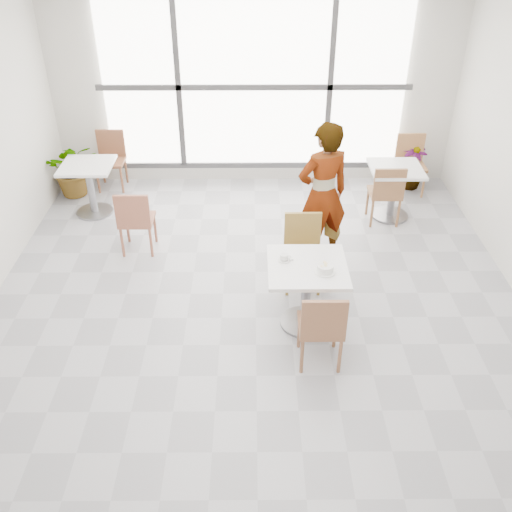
{
  "coord_description": "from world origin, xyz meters",
  "views": [
    {
      "loc": [
        -0.03,
        -4.77,
        3.93
      ],
      "look_at": [
        0.0,
        -0.3,
        1.0
      ],
      "focal_mm": 39.6,
      "sensor_mm": 36.0,
      "label": 1
    }
  ],
  "objects_px": {
    "coffee_cup": "(285,258)",
    "bg_chair_right_far": "(410,160)",
    "bg_table_right": "(394,185)",
    "bg_chair_left_near": "(135,218)",
    "oatmeal_bowl": "(325,268)",
    "plant_right": "(412,165)",
    "chair_far": "(303,246)",
    "main_table": "(306,284)",
    "bg_chair_right_near": "(386,191)",
    "chair_near": "(322,326)",
    "plant_left": "(74,169)",
    "bg_table_left": "(90,182)",
    "person": "(323,195)",
    "bg_chair_left_far": "(111,155)"
  },
  "relations": [
    {
      "from": "coffee_cup",
      "to": "bg_table_right",
      "type": "xyz_separation_m",
      "value": [
        1.63,
        2.26,
        -0.29
      ]
    },
    {
      "from": "chair_far",
      "to": "bg_table_right",
      "type": "relative_size",
      "value": 1.16
    },
    {
      "from": "main_table",
      "to": "oatmeal_bowl",
      "type": "relative_size",
      "value": 3.81
    },
    {
      "from": "oatmeal_bowl",
      "to": "person",
      "type": "distance_m",
      "value": 1.4
    },
    {
      "from": "chair_near",
      "to": "plant_left",
      "type": "height_order",
      "value": "chair_near"
    },
    {
      "from": "coffee_cup",
      "to": "bg_chair_left_near",
      "type": "height_order",
      "value": "bg_chair_left_near"
    },
    {
      "from": "coffee_cup",
      "to": "bg_chair_left_far",
      "type": "relative_size",
      "value": 0.18
    },
    {
      "from": "bg_chair_left_far",
      "to": "plant_right",
      "type": "xyz_separation_m",
      "value": [
        4.61,
        -0.08,
        -0.14
      ]
    },
    {
      "from": "bg_chair_right_far",
      "to": "coffee_cup",
      "type": "bearing_deg",
      "value": -123.54
    },
    {
      "from": "main_table",
      "to": "bg_chair_left_far",
      "type": "xyz_separation_m",
      "value": [
        -2.71,
        3.38,
        -0.02
      ]
    },
    {
      "from": "bg_chair_left_far",
      "to": "oatmeal_bowl",
      "type": "bearing_deg",
      "value": -50.54
    },
    {
      "from": "bg_table_right",
      "to": "plant_left",
      "type": "relative_size",
      "value": 0.9
    },
    {
      "from": "coffee_cup",
      "to": "bg_table_right",
      "type": "relative_size",
      "value": 0.21
    },
    {
      "from": "bg_table_left",
      "to": "bg_chair_right_far",
      "type": "xyz_separation_m",
      "value": [
        4.65,
        0.71,
        0.01
      ]
    },
    {
      "from": "bg_table_left",
      "to": "oatmeal_bowl",
      "type": "bearing_deg",
      "value": -41.06
    },
    {
      "from": "bg_chair_right_far",
      "to": "plant_left",
      "type": "bearing_deg",
      "value": -178.76
    },
    {
      "from": "chair_near",
      "to": "bg_table_right",
      "type": "height_order",
      "value": "chair_near"
    },
    {
      "from": "bg_chair_right_near",
      "to": "bg_table_right",
      "type": "bearing_deg",
      "value": -125.3
    },
    {
      "from": "bg_chair_right_far",
      "to": "bg_table_left",
      "type": "bearing_deg",
      "value": -171.37
    },
    {
      "from": "chair_far",
      "to": "bg_table_right",
      "type": "distance_m",
      "value": 2.1
    },
    {
      "from": "bg_chair_left_far",
      "to": "chair_near",
      "type": "bearing_deg",
      "value": -55.02
    },
    {
      "from": "bg_chair_right_near",
      "to": "bg_chair_right_far",
      "type": "xyz_separation_m",
      "value": [
        0.57,
        1.04,
        0.0
      ]
    },
    {
      "from": "chair_far",
      "to": "bg_chair_right_near",
      "type": "height_order",
      "value": "same"
    },
    {
      "from": "bg_chair_left_near",
      "to": "plant_right",
      "type": "bearing_deg",
      "value": -154.35
    },
    {
      "from": "plant_left",
      "to": "main_table",
      "type": "bearing_deg",
      "value": -43.76
    },
    {
      "from": "chair_far",
      "to": "bg_chair_right_far",
      "type": "distance_m",
      "value": 3.02
    },
    {
      "from": "chair_near",
      "to": "oatmeal_bowl",
      "type": "distance_m",
      "value": 0.6
    },
    {
      "from": "bg_table_right",
      "to": "coffee_cup",
      "type": "bearing_deg",
      "value": -125.83
    },
    {
      "from": "bg_table_right",
      "to": "bg_chair_left_near",
      "type": "relative_size",
      "value": 0.86
    },
    {
      "from": "bg_table_right",
      "to": "bg_chair_right_near",
      "type": "height_order",
      "value": "bg_chair_right_near"
    },
    {
      "from": "oatmeal_bowl",
      "to": "bg_chair_left_far",
      "type": "bearing_deg",
      "value": 129.46
    },
    {
      "from": "bg_chair_left_far",
      "to": "bg_chair_left_near",
      "type": "bearing_deg",
      "value": -70.05
    },
    {
      "from": "bg_table_left",
      "to": "bg_chair_left_near",
      "type": "height_order",
      "value": "bg_chair_left_near"
    },
    {
      "from": "oatmeal_bowl",
      "to": "plant_right",
      "type": "bearing_deg",
      "value": 63.1
    },
    {
      "from": "main_table",
      "to": "chair_far",
      "type": "distance_m",
      "value": 0.77
    },
    {
      "from": "plant_right",
      "to": "main_table",
      "type": "bearing_deg",
      "value": -119.88
    },
    {
      "from": "oatmeal_bowl",
      "to": "chair_near",
      "type": "bearing_deg",
      "value": -97.58
    },
    {
      "from": "coffee_cup",
      "to": "bg_chair_left_far",
      "type": "distance_m",
      "value": 4.13
    },
    {
      "from": "oatmeal_bowl",
      "to": "plant_left",
      "type": "xyz_separation_m",
      "value": [
        -3.38,
        3.2,
        -0.38
      ]
    },
    {
      "from": "bg_chair_left_near",
      "to": "bg_chair_right_far",
      "type": "bearing_deg",
      "value": -155.21
    },
    {
      "from": "bg_chair_left_near",
      "to": "bg_chair_left_far",
      "type": "distance_m",
      "value": 2.08
    },
    {
      "from": "person",
      "to": "bg_table_left",
      "type": "xyz_separation_m",
      "value": [
        -3.1,
        1.21,
        -0.41
      ]
    },
    {
      "from": "chair_far",
      "to": "bg_chair_left_far",
      "type": "distance_m",
      "value": 3.78
    },
    {
      "from": "coffee_cup",
      "to": "bg_chair_right_near",
      "type": "bearing_deg",
      "value": 54.12
    },
    {
      "from": "coffee_cup",
      "to": "bg_table_right",
      "type": "distance_m",
      "value": 2.8
    },
    {
      "from": "coffee_cup",
      "to": "bg_chair_right_far",
      "type": "relative_size",
      "value": 0.18
    },
    {
      "from": "main_table",
      "to": "oatmeal_bowl",
      "type": "xyz_separation_m",
      "value": [
        0.16,
        -0.12,
        0.27
      ]
    },
    {
      "from": "coffee_cup",
      "to": "bg_chair_right_near",
      "type": "xyz_separation_m",
      "value": [
        1.48,
        2.05,
        -0.28
      ]
    },
    {
      "from": "person",
      "to": "plant_left",
      "type": "bearing_deg",
      "value": -48.09
    },
    {
      "from": "chair_near",
      "to": "person",
      "type": "distance_m",
      "value": 1.96
    }
  ]
}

